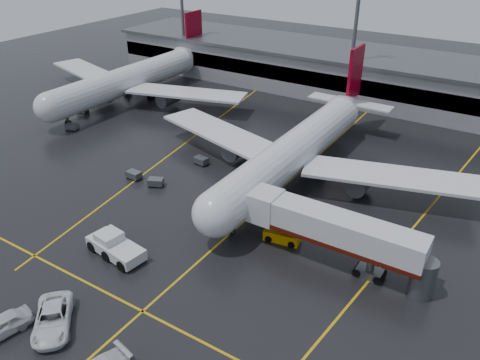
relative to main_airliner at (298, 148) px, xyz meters
The scene contains 20 objects.
ground 10.57m from the main_airliner, 90.00° to the right, with size 220.00×220.00×0.00m, color black.
apron_line_centre 10.57m from the main_airliner, 90.00° to the right, with size 0.25×90.00×0.02m, color gold.
apron_line_stop 31.98m from the main_airliner, 90.00° to the right, with size 60.00×0.25×0.02m, color gold.
apron_line_left 20.44m from the main_airliner, behind, with size 0.25×70.00×0.02m, color gold.
apron_line_right 18.49m from the main_airliner, ahead, with size 0.25×70.00×0.02m, color gold.
terminal 38.23m from the main_airliner, 90.00° to the left, with size 122.00×19.00×8.60m.
light_mast_left 56.34m from the main_airliner, 144.33° to the left, with size 3.00×1.20×25.45m.
light_mast_mid 34.26m from the main_airliner, 98.80° to the left, with size 3.00×1.20×25.45m.
main_airliner is the anchor object (origin of this frame).
second_airliner 43.68m from the main_airliner, 164.05° to the left, with size 48.80×45.60×14.10m.
jet_bridge 19.68m from the main_airliner, 52.90° to the right, with size 19.90×3.40×6.05m.
pushback_tractor 28.24m from the main_airliner, 107.31° to the right, with size 7.28×3.82×2.49m.
belt_loader 16.39m from the main_airliner, 69.22° to the right, with size 4.25×2.41×2.56m.
service_van_a 37.80m from the main_airliner, 98.16° to the right, with size 3.04×6.60×1.83m, color white.
service_van_d 41.26m from the main_airliner, 101.86° to the right, with size 2.13×5.30×1.80m, color silver.
baggage_cart_a 19.90m from the main_airliner, 138.35° to the right, with size 2.36×2.03×1.12m.
baggage_cart_b 22.97m from the main_airliner, 144.89° to the right, with size 2.04×1.37×1.12m.
baggage_cart_c 14.51m from the main_airliner, 161.46° to the right, with size 2.14×1.52×1.12m.
baggage_cart_d 44.71m from the main_airliner, behind, with size 2.21×1.65×1.12m.
baggage_cart_e 40.26m from the main_airliner, behind, with size 2.30×1.85×1.12m.
Camera 1 is at (25.29, -45.12, 31.95)m, focal length 35.98 mm.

